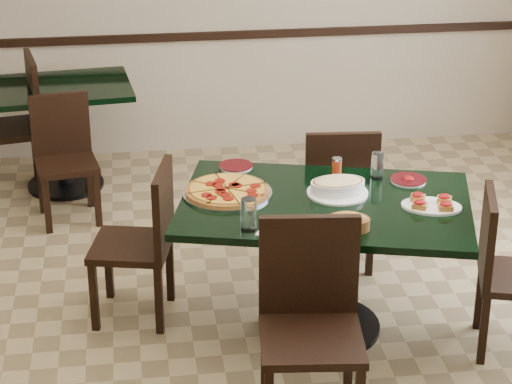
{
  "coord_description": "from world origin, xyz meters",
  "views": [
    {
      "loc": [
        -0.68,
        -4.48,
        2.86
      ],
      "look_at": [
        -0.08,
        0.0,
        0.84
      ],
      "focal_mm": 70.0,
      "sensor_mm": 36.0,
      "label": 1
    }
  ],
  "objects": [
    {
      "name": "floor",
      "position": [
        0.0,
        0.0,
        0.0
      ],
      "size": [
        5.5,
        5.5,
        0.0
      ],
      "primitive_type": "plane",
      "color": "#927D54",
      "rests_on": "ground"
    },
    {
      "name": "room_shell",
      "position": [
        1.02,
        1.73,
        1.17
      ],
      "size": [
        5.5,
        5.5,
        5.5
      ],
      "color": "white",
      "rests_on": "floor"
    },
    {
      "name": "main_table",
      "position": [
        0.28,
        0.04,
        0.57
      ],
      "size": [
        1.66,
        1.29,
        0.75
      ],
      "rotation": [
        0.0,
        0.0,
        -0.26
      ],
      "color": "black",
      "rests_on": "floor"
    },
    {
      "name": "back_table",
      "position": [
        -1.16,
        2.15,
        0.52
      ],
      "size": [
        1.05,
        0.81,
        0.75
      ],
      "rotation": [
        0.0,
        0.0,
        0.11
      ],
      "color": "black",
      "rests_on": "floor"
    },
    {
      "name": "chair_far",
      "position": [
        0.5,
        0.7,
        0.51
      ],
      "size": [
        0.45,
        0.45,
        0.9
      ],
      "rotation": [
        0.0,
        0.0,
        3.07
      ],
      "color": "black",
      "rests_on": "floor"
    },
    {
      "name": "chair_near",
      "position": [
        0.07,
        -0.69,
        0.55
      ],
      "size": [
        0.5,
        0.5,
        0.97
      ],
      "rotation": [
        0.0,
        0.0,
        -0.1
      ],
      "color": "black",
      "rests_on": "floor"
    },
    {
      "name": "chair_right",
      "position": [
        1.15,
        -0.25,
        0.48
      ],
      "size": [
        0.49,
        0.49,
        0.86
      ],
      "rotation": [
        0.0,
        0.0,
        1.29
      ],
      "color": "black",
      "rests_on": "floor"
    },
    {
      "name": "chair_left",
      "position": [
        -0.64,
        0.3,
        0.49
      ],
      "size": [
        0.49,
        0.49,
        0.88
      ],
      "rotation": [
        0.0,
        0.0,
        -1.79
      ],
      "color": "black",
      "rests_on": "floor"
    },
    {
      "name": "back_chair_near",
      "position": [
        -1.12,
        1.67,
        0.45
      ],
      "size": [
        0.44,
        0.44,
        0.82
      ],
      "rotation": [
        0.0,
        0.0,
        0.18
      ],
      "color": "black",
      "rests_on": "floor"
    },
    {
      "name": "back_chair_left",
      "position": [
        -1.44,
        2.13,
        0.54
      ],
      "size": [
        0.52,
        0.52,
        0.96
      ],
      "rotation": [
        0.0,
        0.0,
        -1.38
      ],
      "color": "black",
      "rests_on": "floor"
    },
    {
      "name": "pepperoni_pizza",
      "position": [
        -0.2,
        0.2,
        0.77
      ],
      "size": [
        0.47,
        0.47,
        0.04
      ],
      "rotation": [
        0.0,
        0.0,
        -0.59
      ],
      "color": "silver",
      "rests_on": "main_table"
    },
    {
      "name": "lasagna_casserole",
      "position": [
        0.36,
        0.13,
        0.8
      ],
      "size": [
        0.32,
        0.32,
        0.09
      ],
      "rotation": [
        0.0,
        0.0,
        0.09
      ],
      "color": "white",
      "rests_on": "main_table"
    },
    {
      "name": "bread_basket",
      "position": [
        0.33,
        -0.28,
        0.79
      ],
      "size": [
        0.24,
        0.19,
        0.09
      ],
      "rotation": [
        0.0,
        0.0,
        -0.31
      ],
      "color": "brown",
      "rests_on": "main_table"
    },
    {
      "name": "bruschetta_platter",
      "position": [
        0.79,
        -0.1,
        0.77
      ],
      "size": [
        0.35,
        0.3,
        0.05
      ],
      "rotation": [
        0.0,
        0.0,
        -0.33
      ],
      "color": "white",
      "rests_on": "main_table"
    },
    {
      "name": "side_plate_near",
      "position": [
        -0.01,
        -0.27,
        0.76
      ],
      "size": [
        0.17,
        0.17,
        0.02
      ],
      "rotation": [
        0.0,
        0.0,
        -0.17
      ],
      "color": "white",
      "rests_on": "main_table"
    },
    {
      "name": "side_plate_far_r",
      "position": [
        0.77,
        0.24,
        0.76
      ],
      "size": [
        0.19,
        0.19,
        0.03
      ],
      "rotation": [
        0.0,
        0.0,
        -0.57
      ],
      "color": "white",
      "rests_on": "main_table"
    },
    {
      "name": "side_plate_far_l",
      "position": [
        -0.12,
        0.55,
        0.76
      ],
      "size": [
        0.19,
        0.19,
        0.02
      ],
      "rotation": [
        0.0,
        0.0,
        -0.45
      ],
      "color": "white",
      "rests_on": "main_table"
    },
    {
      "name": "napkin_setting",
      "position": [
        -0.02,
        -0.26,
        0.75
      ],
      "size": [
        0.2,
        0.2,
        0.01
      ],
      "rotation": [
        0.0,
        0.0,
        -0.48
      ],
      "color": "white",
      "rests_on": "main_table"
    },
    {
      "name": "water_glass_a",
      "position": [
        0.61,
        0.3,
        0.82
      ],
      "size": [
        0.07,
        0.07,
        0.14
      ],
      "primitive_type": "cylinder",
      "color": "white",
      "rests_on": "main_table"
    },
    {
      "name": "water_glass_b",
      "position": [
        -0.15,
        -0.23,
        0.83
      ],
      "size": [
        0.07,
        0.07,
        0.16
      ],
      "primitive_type": "cylinder",
      "color": "white",
      "rests_on": "main_table"
    },
    {
      "name": "pepper_shaker",
      "position": [
        0.41,
        0.39,
        0.8
      ],
      "size": [
        0.05,
        0.05,
        0.09
      ],
      "color": "#B23C13",
      "rests_on": "main_table"
    }
  ]
}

